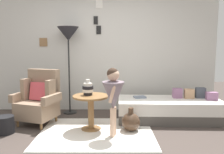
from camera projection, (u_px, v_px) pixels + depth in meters
name	position (u px, v px, depth m)	size (l,w,h in m)	color
ground_plane	(101.00, 146.00, 3.14)	(12.00, 12.00, 0.00)	#423833
gallery_wall	(105.00, 50.00, 4.90)	(4.80, 0.12, 2.60)	beige
rug	(97.00, 132.00, 3.65)	(1.81, 1.42, 0.01)	silver
armchair	(40.00, 99.00, 4.07)	(0.87, 0.76, 0.97)	olive
daybed	(170.00, 110.00, 4.27)	(1.93, 0.86, 0.40)	#4C4742
pillow_head	(212.00, 96.00, 4.17)	(0.20, 0.12, 0.15)	gray
pillow_mid	(201.00, 93.00, 4.35)	(0.18, 0.12, 0.20)	#474C56
pillow_back	(190.00, 94.00, 4.31)	(0.18, 0.12, 0.18)	tan
pillow_extra	(178.00, 93.00, 4.35)	(0.17, 0.12, 0.19)	gray
side_table	(91.00, 105.00, 3.74)	(0.59, 0.59, 0.58)	olive
vase_striped	(89.00, 89.00, 3.74)	(0.18, 0.18, 0.26)	black
floor_lamp	(69.00, 37.00, 4.57)	(0.43, 0.43, 1.78)	black
person_child	(114.00, 93.00, 3.42)	(0.34, 0.34, 1.06)	#D8AD8E
book_on_daybed	(140.00, 97.00, 4.36)	(0.22, 0.16, 0.03)	slate
demijohn_near	(131.00, 122.00, 3.71)	(0.30, 0.30, 0.39)	#473323
magazine_basket	(6.00, 125.00, 3.61)	(0.28, 0.28, 0.28)	black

